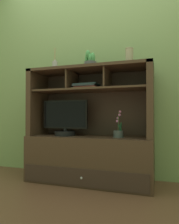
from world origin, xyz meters
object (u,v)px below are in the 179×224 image
at_px(diffuser_bottle, 55,66).
at_px(ceramic_vase, 129,56).
at_px(media_console, 90,145).
at_px(magazine_stack_left, 87,87).
at_px(potted_orchid, 119,133).
at_px(potted_succulent, 90,61).
at_px(tv_monitor, 65,121).

distance_m(diffuser_bottle, ceramic_vase, 0.88).
relative_size(media_console, magazine_stack_left, 4.84).
relative_size(potted_orchid, potted_succulent, 1.38).
distance_m(media_console, magazine_stack_left, 0.64).
distance_m(tv_monitor, potted_orchid, 0.62).
bearing_deg(potted_orchid, diffuser_bottle, 175.81).
height_order(media_console, potted_succulent, potted_succulent).
height_order(media_console, tv_monitor, media_console).
distance_m(potted_orchid, diffuser_bottle, 1.08).
xyz_separation_m(media_console, diffuser_bottle, (-0.44, 0.02, 0.90)).
xyz_separation_m(media_console, potted_orchid, (0.33, -0.04, 0.15)).
distance_m(magazine_stack_left, ceramic_vase, 0.55).
relative_size(potted_succulent, ceramic_vase, 1.18).
relative_size(media_console, diffuser_bottle, 4.81).
xyz_separation_m(potted_orchid, ceramic_vase, (0.11, 0.00, 0.78)).
height_order(potted_orchid, potted_succulent, potted_succulent).
height_order(tv_monitor, magazine_stack_left, magazine_stack_left).
bearing_deg(potted_succulent, magazine_stack_left, -122.41).
height_order(media_console, ceramic_vase, ceramic_vase).
xyz_separation_m(tv_monitor, magazine_stack_left, (0.26, 0.01, 0.37)).
height_order(tv_monitor, potted_succulent, potted_succulent).
height_order(tv_monitor, diffuser_bottle, diffuser_bottle).
height_order(potted_orchid, ceramic_vase, ceramic_vase).
relative_size(tv_monitor, potted_succulent, 2.63).
relative_size(tv_monitor, diffuser_bottle, 1.89).
bearing_deg(potted_orchid, media_console, 173.42).
bearing_deg(diffuser_bottle, ceramic_vase, -3.36).
bearing_deg(magazine_stack_left, media_console, 38.57).
bearing_deg(magazine_stack_left, potted_succulent, 57.59).
xyz_separation_m(media_console, ceramic_vase, (0.44, -0.03, 0.93)).
distance_m(tv_monitor, potted_succulent, 0.72).
bearing_deg(potted_succulent, ceramic_vase, -6.88).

